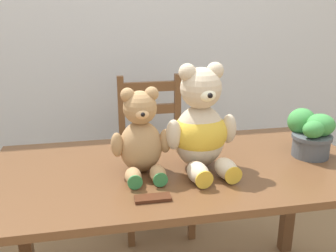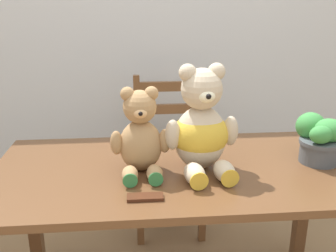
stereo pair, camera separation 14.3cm
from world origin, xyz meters
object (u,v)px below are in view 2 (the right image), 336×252
(teddy_bear_left, at_px, (141,136))
(teddy_bear_right, at_px, (201,129))
(wooden_chair_behind, at_px, (168,155))
(chocolate_bar, at_px, (145,197))
(potted_plant, at_px, (319,138))

(teddy_bear_left, height_order, teddy_bear_right, teddy_bear_right)
(wooden_chair_behind, height_order, chocolate_bar, wooden_chair_behind)
(wooden_chair_behind, xyz_separation_m, chocolate_bar, (-0.17, -1.03, 0.29))
(teddy_bear_left, xyz_separation_m, chocolate_bar, (0.01, -0.22, -0.14))
(teddy_bear_left, height_order, chocolate_bar, teddy_bear_left)
(potted_plant, distance_m, chocolate_bar, 0.77)
(teddy_bear_right, bearing_deg, teddy_bear_left, -5.75)
(teddy_bear_right, height_order, chocolate_bar, teddy_bear_right)
(wooden_chair_behind, bearing_deg, chocolate_bar, 80.83)
(potted_plant, xyz_separation_m, chocolate_bar, (-0.72, -0.25, -0.09))
(wooden_chair_behind, height_order, teddy_bear_right, teddy_bear_right)
(teddy_bear_left, distance_m, chocolate_bar, 0.26)
(teddy_bear_left, xyz_separation_m, teddy_bear_right, (0.23, 0.00, 0.02))
(teddy_bear_right, height_order, potted_plant, teddy_bear_right)
(potted_plant, bearing_deg, teddy_bear_left, -177.57)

